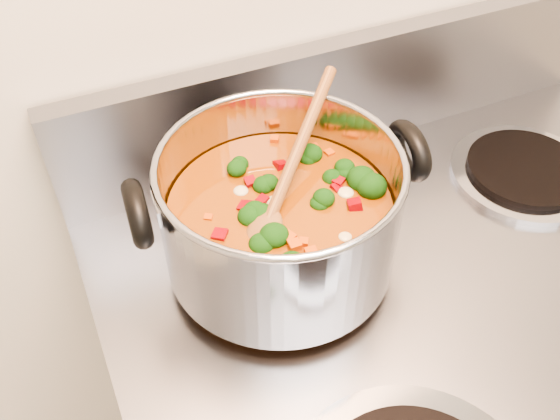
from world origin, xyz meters
The scene contains 3 objects.
stockpot centered at (-0.15, 1.31, 1.00)m, with size 0.32×0.26×0.15m.
wooden_spoon centered at (-0.14, 1.31, 1.04)m, with size 0.19×0.18×0.10m.
cooktop_crumbs centered at (-0.11, 1.36, 0.92)m, with size 0.25×0.21×0.01m.
Camera 1 is at (-0.34, 0.88, 1.48)m, focal length 40.00 mm.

